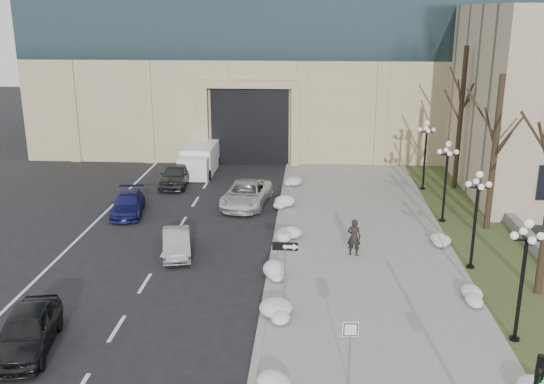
% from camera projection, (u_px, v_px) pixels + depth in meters
% --- Properties ---
extents(sidewalk, '(9.00, 40.00, 0.12)m').
position_uv_depth(sidewalk, '(364.00, 253.00, 30.05)').
color(sidewalk, gray).
rests_on(sidewalk, ground).
extents(curb, '(0.30, 40.00, 0.14)m').
position_uv_depth(curb, '(274.00, 251.00, 30.33)').
color(curb, gray).
rests_on(curb, ground).
extents(grass_strip, '(4.00, 40.00, 0.10)m').
position_uv_depth(grass_strip, '(498.00, 257.00, 29.64)').
color(grass_strip, '#384422').
rests_on(grass_strip, ground).
extents(stone_wall, '(0.50, 30.00, 0.70)m').
position_uv_depth(stone_wall, '(527.00, 237.00, 31.34)').
color(stone_wall, slate).
rests_on(stone_wall, ground).
extents(car_a, '(2.56, 4.71, 1.52)m').
position_uv_depth(car_a, '(27.00, 330.00, 21.43)').
color(car_a, black).
rests_on(car_a, ground).
extents(car_b, '(2.12, 3.93, 1.23)m').
position_uv_depth(car_b, '(177.00, 243.00, 29.88)').
color(car_b, '#929599').
rests_on(car_b, ground).
extents(car_c, '(2.43, 4.52, 1.24)m').
position_uv_depth(car_c, '(128.00, 204.00, 35.91)').
color(car_c, navy).
rests_on(car_c, ground).
extents(car_d, '(3.08, 5.58, 1.48)m').
position_uv_depth(car_d, '(246.00, 194.00, 37.42)').
color(car_d, silver).
rests_on(car_d, ground).
extents(car_e, '(1.86, 4.50, 1.53)m').
position_uv_depth(car_e, '(176.00, 175.00, 41.69)').
color(car_e, '#2E2F33').
rests_on(car_e, ground).
extents(pedestrian, '(0.76, 0.59, 1.85)m').
position_uv_depth(pedestrian, '(354.00, 237.00, 29.44)').
color(pedestrian, black).
rests_on(pedestrian, sidewalk).
extents(box_truck, '(2.28, 6.35, 2.01)m').
position_uv_depth(box_truck, '(200.00, 159.00, 45.21)').
color(box_truck, silver).
rests_on(box_truck, ground).
extents(one_way_sign, '(1.06, 0.28, 2.86)m').
position_uv_depth(one_way_sign, '(289.00, 254.00, 23.96)').
color(one_way_sign, slate).
rests_on(one_way_sign, ground).
extents(keep_sign, '(0.51, 0.09, 2.35)m').
position_uv_depth(keep_sign, '(350.00, 340.00, 18.96)').
color(keep_sign, slate).
rests_on(keep_sign, ground).
extents(snow_clump_b, '(1.10, 1.60, 0.36)m').
position_uv_depth(snow_clump_b, '(268.00, 382.00, 19.24)').
color(snow_clump_b, silver).
rests_on(snow_clump_b, sidewalk).
extents(snow_clump_c, '(1.10, 1.60, 0.36)m').
position_uv_depth(snow_clump_c, '(280.00, 313.00, 23.64)').
color(snow_clump_c, silver).
rests_on(snow_clump_c, sidewalk).
extents(snow_clump_d, '(1.10, 1.60, 0.36)m').
position_uv_depth(snow_clump_d, '(274.00, 272.00, 27.31)').
color(snow_clump_d, silver).
rests_on(snow_clump_d, sidewalk).
extents(snow_clump_e, '(1.10, 1.60, 0.36)m').
position_uv_depth(snow_clump_e, '(289.00, 235.00, 31.77)').
color(snow_clump_e, silver).
rests_on(snow_clump_e, sidewalk).
extents(snow_clump_f, '(1.10, 1.60, 0.36)m').
position_uv_depth(snow_clump_f, '(284.00, 204.00, 36.95)').
color(snow_clump_f, silver).
rests_on(snow_clump_f, sidewalk).
extents(snow_clump_g, '(1.10, 1.60, 0.36)m').
position_uv_depth(snow_clump_g, '(291.00, 184.00, 41.24)').
color(snow_clump_g, silver).
rests_on(snow_clump_g, sidewalk).
extents(snow_clump_i, '(1.10, 1.60, 0.36)m').
position_uv_depth(snow_clump_i, '(471.00, 297.00, 24.93)').
color(snow_clump_i, silver).
rests_on(snow_clump_i, sidewalk).
extents(snow_clump_j, '(1.10, 1.60, 0.36)m').
position_uv_depth(snow_clump_j, '(443.00, 243.00, 30.72)').
color(snow_clump_j, silver).
rests_on(snow_clump_j, sidewalk).
extents(lamppost_a, '(1.18, 1.18, 4.76)m').
position_uv_depth(lamppost_a, '(524.00, 265.00, 21.23)').
color(lamppost_a, black).
rests_on(lamppost_a, ground).
extents(lamppost_b, '(1.18, 1.18, 4.76)m').
position_uv_depth(lamppost_b, '(476.00, 207.00, 27.44)').
color(lamppost_b, black).
rests_on(lamppost_b, ground).
extents(lamppost_c, '(1.18, 1.18, 4.76)m').
position_uv_depth(lamppost_c, '(446.00, 171.00, 33.66)').
color(lamppost_c, black).
rests_on(lamppost_c, ground).
extents(lamppost_d, '(1.18, 1.18, 4.76)m').
position_uv_depth(lamppost_d, '(426.00, 146.00, 39.87)').
color(lamppost_d, black).
rests_on(lamppost_d, ground).
extents(tree_mid, '(3.20, 3.20, 8.50)m').
position_uv_depth(tree_mid, '(497.00, 132.00, 31.86)').
color(tree_mid, black).
rests_on(tree_mid, ground).
extents(tree_far, '(3.20, 3.20, 9.50)m').
position_uv_depth(tree_far, '(462.00, 98.00, 39.32)').
color(tree_far, black).
rests_on(tree_far, ground).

